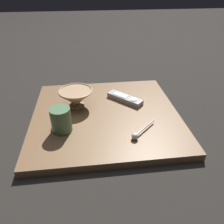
{
  "coord_description": "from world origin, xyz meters",
  "views": [
    {
      "loc": [
        -0.06,
        -0.75,
        0.52
      ],
      "look_at": [
        0.02,
        -0.03,
        0.05
      ],
      "focal_mm": 34.74,
      "sensor_mm": 36.0,
      "label": 1
    }
  ],
  "objects_px": {
    "teaspoon": "(137,134)",
    "tv_remote_near": "(125,98)",
    "coffee_mug": "(61,119)",
    "cereal_bowl": "(76,97)"
  },
  "relations": [
    {
      "from": "teaspoon",
      "to": "tv_remote_near",
      "type": "relative_size",
      "value": 0.7
    },
    {
      "from": "coffee_mug",
      "to": "teaspoon",
      "type": "relative_size",
      "value": 0.98
    },
    {
      "from": "tv_remote_near",
      "to": "cereal_bowl",
      "type": "bearing_deg",
      "value": -173.81
    },
    {
      "from": "teaspoon",
      "to": "tv_remote_near",
      "type": "bearing_deg",
      "value": 89.97
    },
    {
      "from": "coffee_mug",
      "to": "teaspoon",
      "type": "bearing_deg",
      "value": -15.42
    },
    {
      "from": "cereal_bowl",
      "to": "coffee_mug",
      "type": "relative_size",
      "value": 1.41
    },
    {
      "from": "teaspoon",
      "to": "tv_remote_near",
      "type": "height_order",
      "value": "same"
    },
    {
      "from": "tv_remote_near",
      "to": "coffee_mug",
      "type": "bearing_deg",
      "value": -145.17
    },
    {
      "from": "cereal_bowl",
      "to": "teaspoon",
      "type": "bearing_deg",
      "value": -47.62
    },
    {
      "from": "teaspoon",
      "to": "tv_remote_near",
      "type": "xyz_separation_m",
      "value": [
        0.0,
        0.26,
        -0.0
      ]
    }
  ]
}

